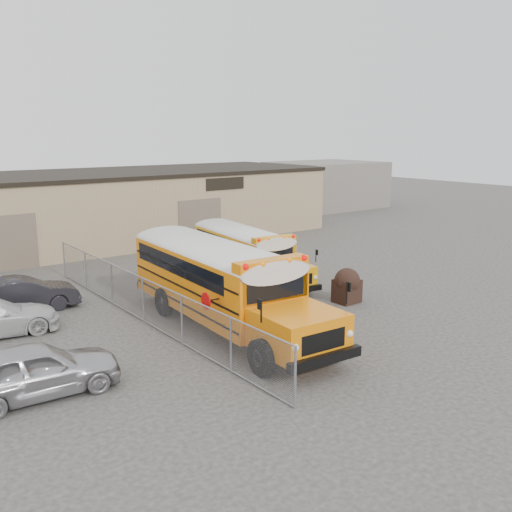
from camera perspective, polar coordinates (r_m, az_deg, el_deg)
ground at (r=23.74m, az=5.35°, el=-5.61°), size 120.00×120.00×0.00m
warehouse at (r=39.97m, az=-14.35°, el=4.89°), size 30.20×10.20×4.67m
chainlink_fence at (r=22.62m, az=-11.22°, el=-4.31°), size 0.07×18.07×1.81m
distant_building_right at (r=56.75m, az=6.98°, el=7.10°), size 10.00×8.00×4.40m
school_bus_left at (r=27.50m, az=-10.69°, el=0.81°), size 3.71×11.34×3.28m
school_bus_right at (r=33.41m, az=-5.42°, el=2.32°), size 3.36×9.15×2.62m
tarp_bundle at (r=25.06m, az=9.08°, el=-2.87°), size 1.12×1.12×1.53m
car_silver at (r=17.33m, az=-21.18°, el=-10.58°), size 4.73×2.15×1.57m
car_dark at (r=25.42m, az=-22.26°, el=-3.59°), size 4.50×1.94×1.44m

